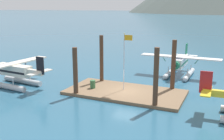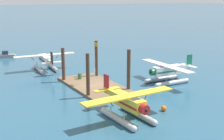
{
  "view_description": "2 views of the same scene",
  "coord_description": "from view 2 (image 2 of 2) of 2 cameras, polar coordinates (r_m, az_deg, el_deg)",
  "views": [
    {
      "loc": [
        9.87,
        -25.39,
        9.04
      ],
      "look_at": [
        -2.28,
        1.65,
        2.01
      ],
      "focal_mm": 42.83,
      "sensor_mm": 36.0,
      "label": 1
    },
    {
      "loc": [
        36.43,
        -18.4,
        12.06
      ],
      "look_at": [
        1.2,
        2.29,
        2.32
      ],
      "focal_mm": 48.16,
      "sensor_mm": 36.0,
      "label": 2
    }
  ],
  "objects": [
    {
      "name": "boat_grey_open_sw",
      "position": [
        66.61,
        -19.71,
        2.61
      ],
      "size": [
        2.6,
        4.76,
        1.5
      ],
      "color": "gray",
      "rests_on": "ground"
    },
    {
      "name": "ground_plane",
      "position": [
        42.56,
        -3.48,
        -3.08
      ],
      "size": [
        1200.0,
        1200.0,
        0.0
      ],
      "primitive_type": "plane",
      "color": "#285670"
    },
    {
      "name": "piling_far_left",
      "position": [
        46.5,
        -2.98,
        2.04
      ],
      "size": [
        0.46,
        0.46,
        5.81
      ],
      "primitive_type": "cylinder",
      "color": "#4C3323",
      "rests_on": "ground"
    },
    {
      "name": "flagpole",
      "position": [
        41.91,
        -3.24,
        2.42
      ],
      "size": [
        0.95,
        0.1,
        6.1
      ],
      "color": "silver",
      "rests_on": "dock_platform"
    },
    {
      "name": "seaplane_white_bow_right",
      "position": [
        44.47,
        10.44,
        -0.45
      ],
      "size": [
        10.43,
        7.98,
        3.84
      ],
      "color": "#B7BABF",
      "rests_on": "ground"
    },
    {
      "name": "fuel_drum",
      "position": [
        45.32,
        -6.15,
        -1.14
      ],
      "size": [
        0.62,
        0.62,
        0.88
      ],
      "color": "#33663D",
      "rests_on": "dock_platform"
    },
    {
      "name": "seaplane_yellow_stbd_aft",
      "position": [
        30.67,
        3.02,
        -6.6
      ],
      "size": [
        7.98,
        10.44,
        3.84
      ],
      "color": "#B7BABF",
      "rests_on": "ground"
    },
    {
      "name": "mooring_buoy",
      "position": [
        33.74,
        9.79,
        -7.19
      ],
      "size": [
        0.61,
        0.61,
        0.61
      ],
      "primitive_type": "sphere",
      "color": "orange",
      "rests_on": "ground"
    },
    {
      "name": "dock_platform",
      "position": [
        42.52,
        -3.48,
        -2.89
      ],
      "size": [
        12.37,
        6.18,
        0.3
      ],
      "primitive_type": "cube",
      "color": "brown",
      "rests_on": "ground"
    },
    {
      "name": "piling_near_right",
      "position": [
        37.12,
        -4.6,
        -1.08
      ],
      "size": [
        0.46,
        0.46,
        5.61
      ],
      "primitive_type": "cylinder",
      "color": "#4C3323",
      "rests_on": "ground"
    },
    {
      "name": "piling_far_right",
      "position": [
        39.59,
        3.18,
        -0.11
      ],
      "size": [
        0.48,
        0.48,
        5.65
      ],
      "primitive_type": "cylinder",
      "color": "#4C3323",
      "rests_on": "ground"
    },
    {
      "name": "seaplane_cream_port_aft",
      "position": [
        52.76,
        -12.5,
        1.62
      ],
      "size": [
        7.97,
        10.47,
        3.84
      ],
      "color": "#B7BABF",
      "rests_on": "ground"
    },
    {
      "name": "piling_near_left",
      "position": [
        44.76,
        -9.24,
        0.95
      ],
      "size": [
        0.49,
        0.49,
        5.08
      ],
      "primitive_type": "cylinder",
      "color": "#4C3323",
      "rests_on": "ground"
    }
  ]
}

